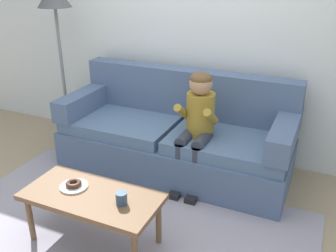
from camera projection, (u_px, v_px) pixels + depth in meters
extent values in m
plane|color=#9E896B|center=(137.00, 212.00, 3.22)|extent=(10.00, 10.00, 0.00)
cube|color=silver|center=(198.00, 24.00, 3.82)|extent=(8.00, 0.10, 2.80)
cube|color=#9993A3|center=(122.00, 229.00, 3.01)|extent=(2.97, 1.71, 0.01)
cube|color=slate|center=(174.00, 153.00, 3.81)|extent=(2.29, 0.90, 0.38)
cube|color=slate|center=(122.00, 123.00, 3.88)|extent=(1.10, 0.74, 0.12)
cube|color=slate|center=(229.00, 144.00, 3.45)|extent=(1.10, 0.74, 0.12)
cube|color=slate|center=(188.00, 92.00, 3.88)|extent=(2.29, 0.20, 0.48)
cube|color=slate|center=(86.00, 100.00, 4.03)|extent=(0.20, 0.90, 0.22)
cube|color=slate|center=(285.00, 134.00, 3.25)|extent=(0.20, 0.90, 0.22)
cube|color=brown|center=(92.00, 197.00, 2.72)|extent=(1.02, 0.49, 0.04)
cylinder|color=brown|center=(30.00, 219.00, 2.82)|extent=(0.04, 0.04, 0.39)
cylinder|color=brown|center=(62.00, 194.00, 3.13)|extent=(0.04, 0.04, 0.39)
cylinder|color=brown|center=(159.00, 222.00, 2.79)|extent=(0.04, 0.04, 0.39)
cylinder|color=olive|center=(200.00, 114.00, 3.43)|extent=(0.26, 0.26, 0.40)
sphere|color=tan|center=(201.00, 84.00, 3.29)|extent=(0.21, 0.21, 0.21)
ellipsoid|color=brown|center=(201.00, 78.00, 3.27)|extent=(0.20, 0.20, 0.12)
cylinder|color=#333847|center=(186.00, 137.00, 3.41)|extent=(0.11, 0.30, 0.11)
cylinder|color=#333847|center=(179.00, 167.00, 3.38)|extent=(0.09, 0.09, 0.44)
cube|color=black|center=(177.00, 193.00, 3.44)|extent=(0.10, 0.20, 0.06)
cylinder|color=olive|center=(182.00, 112.00, 3.38)|extent=(0.07, 0.29, 0.23)
cylinder|color=#333847|center=(202.00, 141.00, 3.35)|extent=(0.11, 0.30, 0.11)
cylinder|color=#333847|center=(196.00, 170.00, 3.32)|extent=(0.09, 0.09, 0.44)
cube|color=black|center=(193.00, 197.00, 3.38)|extent=(0.10, 0.20, 0.06)
cylinder|color=olive|center=(211.00, 117.00, 3.28)|extent=(0.07, 0.29, 0.23)
cylinder|color=white|center=(74.00, 186.00, 2.79)|extent=(0.21, 0.21, 0.01)
torus|color=#422619|center=(74.00, 183.00, 2.78)|extent=(0.16, 0.16, 0.04)
cylinder|color=#334C72|center=(121.00, 198.00, 2.58)|extent=(0.08, 0.08, 0.09)
cube|color=#339E56|center=(103.00, 198.00, 3.37)|extent=(0.16, 0.09, 0.05)
cylinder|color=#339E56|center=(95.00, 196.00, 3.40)|extent=(0.06, 0.06, 0.05)
cylinder|color=#339E56|center=(111.00, 201.00, 3.33)|extent=(0.06, 0.06, 0.05)
cylinder|color=slate|center=(70.00, 138.00, 4.55)|extent=(0.30, 0.30, 0.03)
cylinder|color=slate|center=(63.00, 74.00, 4.23)|extent=(0.04, 0.04, 1.56)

